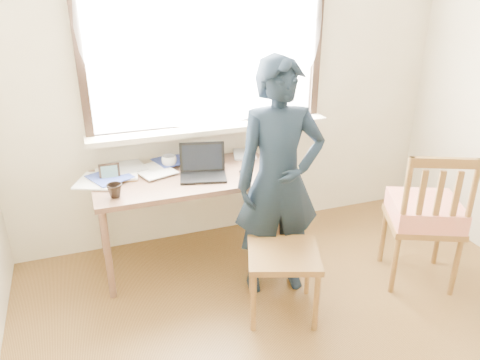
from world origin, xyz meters
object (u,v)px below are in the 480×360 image
object	(u,v)px
laptop	(203,168)
side_chair	(425,213)
person	(279,181)
mug_dark	(115,191)
mug_white	(169,161)
desk	(186,185)
work_chair	(283,261)

from	to	relation	value
laptop	side_chair	bearing A→B (deg)	-29.17
laptop	person	size ratio (longest dim) A/B	0.23
mug_dark	person	size ratio (longest dim) A/B	0.06
laptop	mug_white	size ratio (longest dim) A/B	3.37
desk	laptop	xyz separation A→B (m)	(0.12, -0.03, 0.12)
laptop	work_chair	distance (m)	0.89
mug_white	work_chair	world-z (taller)	mug_white
mug_dark	person	world-z (taller)	person
mug_dark	side_chair	world-z (taller)	side_chair
desk	laptop	size ratio (longest dim) A/B	3.51
person	desk	bearing A→B (deg)	143.57
desk	side_chair	xyz separation A→B (m)	(1.46, -0.78, -0.10)
desk	mug_white	distance (m)	0.24
mug_dark	work_chair	world-z (taller)	mug_dark
desk	work_chair	xyz separation A→B (m)	(0.41, -0.79, -0.25)
mug_dark	work_chair	bearing A→B (deg)	-33.13
desk	mug_white	size ratio (longest dim) A/B	11.82
laptop	work_chair	bearing A→B (deg)	-68.49
desk	mug_white	xyz separation A→B (m)	(-0.07, 0.20, 0.11)
mug_white	person	size ratio (longest dim) A/B	0.07
mug_white	side_chair	size ratio (longest dim) A/B	0.11
desk	mug_dark	xyz separation A→B (m)	(-0.51, -0.19, 0.12)
laptop	desk	bearing A→B (deg)	163.59
mug_white	person	bearing A→B (deg)	-50.89
desk	person	size ratio (longest dim) A/B	0.82
work_chair	side_chair	distance (m)	1.05
desk	work_chair	size ratio (longest dim) A/B	2.37
mug_dark	work_chair	distance (m)	1.16
mug_white	person	xyz separation A→B (m)	(0.57, -0.70, 0.05)
work_chair	laptop	bearing A→B (deg)	111.51
laptop	side_chair	distance (m)	1.55
desk	side_chair	world-z (taller)	side_chair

